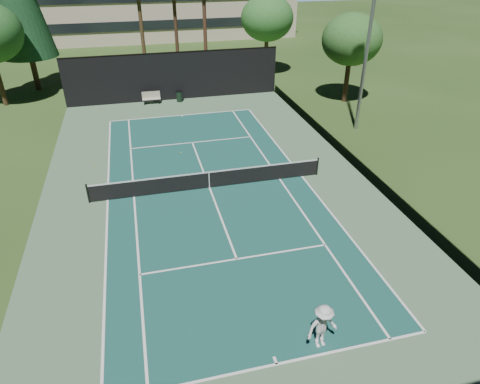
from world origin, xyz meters
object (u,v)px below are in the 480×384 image
at_px(tennis_ball_d, 94,166).
at_px(park_bench, 151,97).
at_px(player, 323,327).
at_px(tennis_ball_c, 181,153).
at_px(tennis_ball_b, 153,185).
at_px(tennis_net, 209,179).
at_px(trash_bin, 179,96).

bearing_deg(tennis_ball_d, park_bench, 69.03).
xyz_separation_m(player, tennis_ball_c, (-2.64, 16.43, -0.84)).
bearing_deg(tennis_ball_b, tennis_ball_d, 135.55).
distance_m(tennis_ball_b, tennis_ball_d, 4.63).
bearing_deg(tennis_ball_b, tennis_ball_c, 62.05).
distance_m(tennis_net, player, 11.62).
bearing_deg(trash_bin, tennis_ball_c, -96.70).
bearing_deg(tennis_net, trash_bin, 89.03).
xyz_separation_m(tennis_ball_d, park_bench, (4.24, 11.06, 0.51)).
height_order(player, tennis_ball_b, player).
height_order(tennis_ball_b, tennis_ball_c, tennis_ball_b).
xyz_separation_m(tennis_ball_b, trash_bin, (3.29, 14.29, 0.44)).
bearing_deg(player, tennis_net, 88.93).
bearing_deg(tennis_ball_c, tennis_ball_b, -117.95).
relative_size(tennis_ball_b, park_bench, 0.05).
distance_m(tennis_ball_d, park_bench, 11.85).
relative_size(tennis_net, trash_bin, 13.65).
height_order(park_bench, trash_bin, park_bench).
relative_size(tennis_ball_c, park_bench, 0.05).
bearing_deg(tennis_ball_c, tennis_ball_d, -172.98).
distance_m(tennis_ball_b, park_bench, 14.34).
bearing_deg(park_bench, trash_bin, -0.17).
bearing_deg(tennis_ball_b, tennis_net, -18.95).
relative_size(player, tennis_ball_d, 24.04).
bearing_deg(tennis_net, tennis_ball_d, 145.95).
height_order(tennis_ball_c, trash_bin, trash_bin).
height_order(tennis_ball_d, park_bench, park_bench).
relative_size(tennis_ball_c, tennis_ball_d, 1.04).
height_order(tennis_net, trash_bin, tennis_net).
bearing_deg(park_bench, tennis_ball_c, -83.76).
relative_size(tennis_net, park_bench, 8.60).
distance_m(park_bench, trash_bin, 2.36).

